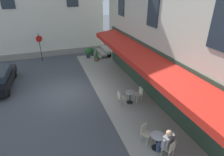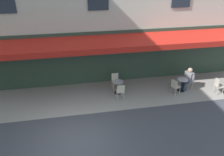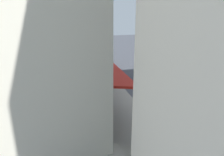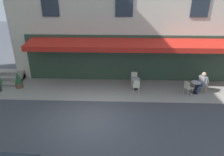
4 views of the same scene
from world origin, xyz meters
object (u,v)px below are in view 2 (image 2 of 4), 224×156
at_px(cafe_chair_cream_corner_left, 190,80).
at_px(cafe_chair_cream_corner_right, 120,90).
at_px(cafe_table_mid_terrace, 118,86).
at_px(cafe_chair_cream_near_door, 218,85).
at_px(cafe_chair_cream_by_window, 175,86).
at_px(cafe_chair_cream_kerbside, 115,80).
at_px(cafe_table_near_entrance, 182,83).
at_px(seated_patron_in_grey, 188,78).

height_order(cafe_chair_cream_corner_left, cafe_chair_cream_corner_right, same).
xyz_separation_m(cafe_table_mid_terrace, cafe_chair_cream_near_door, (-5.53, 1.02, 0.06)).
bearing_deg(cafe_table_mid_terrace, cafe_chair_cream_by_window, 167.89).
distance_m(cafe_chair_cream_corner_right, cafe_chair_cream_kerbside, 1.26).
relative_size(cafe_table_near_entrance, cafe_chair_cream_kerbside, 0.82).
bearing_deg(cafe_chair_cream_by_window, seated_patron_in_grey, -156.28).
bearing_deg(cafe_table_mid_terrace, cafe_chair_cream_near_door, 169.55).
height_order(cafe_chair_cream_corner_left, seated_patron_in_grey, seated_patron_in_grey).
xyz_separation_m(cafe_chair_cream_by_window, cafe_table_mid_terrace, (3.11, -0.67, -0.06)).
height_order(cafe_chair_cream_corner_left, cafe_chair_cream_kerbside, same).
bearing_deg(cafe_chair_cream_corner_right, cafe_chair_cream_kerbside, -88.37).
bearing_deg(cafe_chair_cream_near_door, cafe_chair_cream_corner_left, -34.09).
height_order(cafe_chair_cream_corner_right, cafe_chair_cream_near_door, same).
bearing_deg(cafe_table_near_entrance, cafe_chair_cream_corner_left, -159.10).
bearing_deg(cafe_chair_cream_kerbside, cafe_table_near_entrance, 164.52).
bearing_deg(cafe_chair_cream_near_door, cafe_chair_cream_by_window, -8.29).
height_order(cafe_chair_cream_corner_left, cafe_chair_cream_near_door, same).
height_order(cafe_table_mid_terrace, cafe_chair_cream_kerbside, cafe_chair_cream_kerbside).
xyz_separation_m(cafe_table_near_entrance, cafe_chair_cream_by_window, (0.57, 0.27, 0.06)).
height_order(cafe_chair_cream_kerbside, seated_patron_in_grey, seated_patron_in_grey).
distance_m(cafe_table_mid_terrace, cafe_chair_cream_kerbside, 0.63).
relative_size(cafe_table_near_entrance, cafe_chair_cream_by_window, 0.82).
bearing_deg(cafe_chair_cream_corner_left, cafe_chair_cream_by_window, 23.24).
relative_size(cafe_chair_cream_corner_right, cafe_chair_cream_kerbside, 1.00).
height_order(cafe_chair_cream_by_window, cafe_chair_cream_near_door, same).
height_order(cafe_chair_cream_by_window, cafe_chair_cream_kerbside, same).
relative_size(cafe_table_mid_terrace, seated_patron_in_grey, 0.56).
relative_size(cafe_chair_cream_by_window, cafe_chair_cream_corner_left, 1.00).
bearing_deg(cafe_chair_cream_near_door, cafe_table_near_entrance, -18.70).
bearing_deg(cafe_chair_cream_near_door, seated_patron_in_grey, -27.92).
distance_m(cafe_table_near_entrance, cafe_chair_cream_near_door, 1.95).
distance_m(cafe_chair_cream_by_window, cafe_chair_cream_near_door, 2.44).
distance_m(cafe_table_mid_terrace, cafe_chair_cream_near_door, 5.62).
bearing_deg(cafe_chair_cream_corner_right, cafe_table_near_entrance, -176.29).
distance_m(cafe_table_mid_terrace, seated_patron_in_grey, 4.08).
bearing_deg(cafe_chair_cream_corner_left, cafe_chair_cream_corner_right, 6.21).
xyz_separation_m(cafe_chair_cream_corner_right, seated_patron_in_grey, (-4.06, -0.39, 0.16)).
relative_size(cafe_chair_cream_corner_left, cafe_chair_cream_corner_right, 1.00).
bearing_deg(cafe_chair_cream_kerbside, cafe_table_mid_terrace, 92.14).
bearing_deg(cafe_chair_cream_corner_right, cafe_chair_cream_near_door, 175.98).
xyz_separation_m(cafe_table_near_entrance, cafe_chair_cream_kerbside, (3.70, -1.03, 0.06)).
bearing_deg(seated_patron_in_grey, cafe_chair_cream_kerbside, -12.10).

